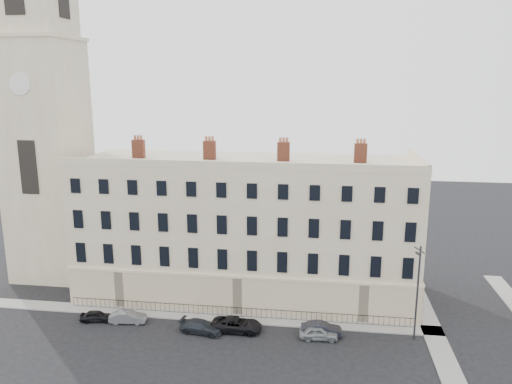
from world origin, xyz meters
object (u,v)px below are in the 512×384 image
car_d (237,325)px  car_e (319,333)px  streetlamp (417,289)px  car_f (321,329)px  car_c (202,327)px  car_a (97,316)px  car_b (128,317)px

car_d → car_e: bearing=-93.6°
car_e → streetlamp: streetlamp is taller
car_f → streetlamp: bearing=-90.7°
car_c → streetlamp: size_ratio=0.46×
car_a → car_f: 22.14m
car_c → streetlamp: bearing=-77.2°
car_a → car_e: size_ratio=0.88×
car_a → car_d: size_ratio=0.66×
streetlamp → car_e: bearing=168.1°
car_a → car_f: bearing=-99.1°
car_a → car_d: 14.14m
car_c → car_d: size_ratio=0.87×
car_c → car_b: bearing=91.7°
car_e → car_f: car_f is taller
car_c → car_d: 3.35m
car_c → streetlamp: (19.71, 1.35, 4.41)m
car_b → car_e: bearing=-98.5°
streetlamp → car_b: bearing=162.1°
car_b → streetlamp: streetlamp is taller
car_d → car_e: size_ratio=1.33×
car_e → streetlamp: (8.69, 1.03, 4.41)m
car_d → car_f: car_d is taller
car_c → car_e: car_e is taller
car_c → car_d: bearing=-67.9°
car_d → car_b: bearing=88.6°
car_c → car_d: (3.26, 0.76, 0.06)m
car_c → car_f: size_ratio=1.09×
car_c → car_f: car_f is taller
car_c → car_f: 11.30m
car_b → car_c: bearing=-103.7°
car_c → car_e: (11.01, 0.31, 0.01)m
car_a → car_c: car_c is taller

